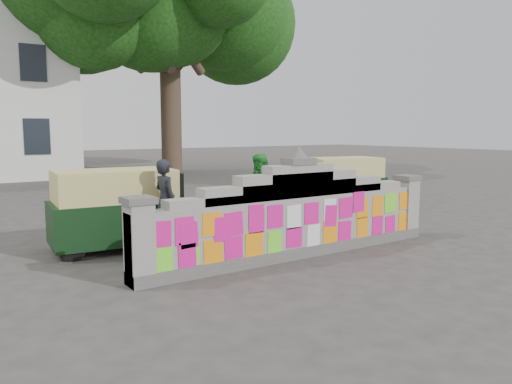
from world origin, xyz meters
TOP-DOWN VIEW (x-y plane):
  - ground at (0.00, 0.00)m, footprint 100.00×100.00m
  - parapet_wall at (-0.00, -0.01)m, footprint 6.48×0.44m
  - shade_tree at (6.00, 18.00)m, footprint 12.00×10.00m
  - cyclist_bike at (-1.92, 1.48)m, footprint 1.76×0.76m
  - cyclist_rider at (-1.92, 1.48)m, footprint 0.42×0.59m
  - pedestrian at (0.88, 2.38)m, footprint 1.05×1.08m
  - rickshaw_left at (-2.45, 2.46)m, footprint 2.84×1.52m
  - rickshaw_right at (4.70, 3.71)m, footprint 2.76×1.67m

SIDE VIEW (x-z plane):
  - ground at x=0.00m, z-range 0.00..0.00m
  - cyclist_bike at x=-1.92m, z-range 0.00..0.90m
  - parapet_wall at x=0.00m, z-range -0.26..1.75m
  - cyclist_rider at x=-1.92m, z-range 0.00..1.52m
  - rickshaw_right at x=4.70m, z-range 0.03..1.51m
  - rickshaw_left at x=-2.45m, z-range 0.03..1.57m
  - pedestrian at x=0.88m, z-range 0.00..1.75m
  - shade_tree at x=6.00m, z-range 2.94..14.94m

